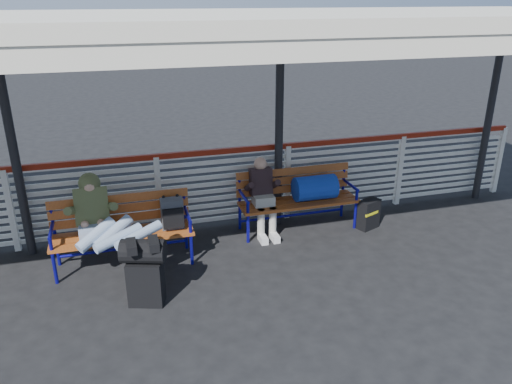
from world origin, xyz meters
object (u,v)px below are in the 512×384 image
object	(u,v)px
bench_right	(307,190)
suitcase_side	(369,214)
traveler_man	(110,228)
companion_person	(263,196)
luggage_stack	(145,270)
bench_left	(134,222)

from	to	relation	value
bench_right	suitcase_side	xyz separation A→B (m)	(0.91, -0.30, -0.38)
traveler_man	companion_person	size ratio (longest dim) A/B	1.43
bench_right	luggage_stack	bearing A→B (deg)	-151.09
traveler_man	suitcase_side	size ratio (longest dim) A/B	3.55
bench_left	suitcase_side	size ratio (longest dim) A/B	3.91
traveler_man	bench_left	bearing A→B (deg)	49.53
bench_right	suitcase_side	bearing A→B (deg)	-18.17
suitcase_side	traveler_man	bearing A→B (deg)	163.91
bench_right	traveler_man	size ratio (longest dim) A/B	1.10
luggage_stack	companion_person	bearing A→B (deg)	55.15
companion_person	suitcase_side	world-z (taller)	companion_person
bench_left	luggage_stack	bearing A→B (deg)	-87.51
companion_person	bench_left	bearing A→B (deg)	-169.27
bench_right	traveler_man	distance (m)	2.96
traveler_man	luggage_stack	bearing A→B (deg)	-63.30
luggage_stack	companion_person	world-z (taller)	companion_person
traveler_man	suitcase_side	bearing A→B (deg)	6.19
luggage_stack	traveler_man	distance (m)	0.81
bench_right	companion_person	xyz separation A→B (m)	(-0.69, -0.00, -0.01)
bench_right	suitcase_side	world-z (taller)	bench_right
companion_person	suitcase_side	size ratio (longest dim) A/B	2.49
bench_left	suitcase_side	bearing A→B (deg)	0.96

